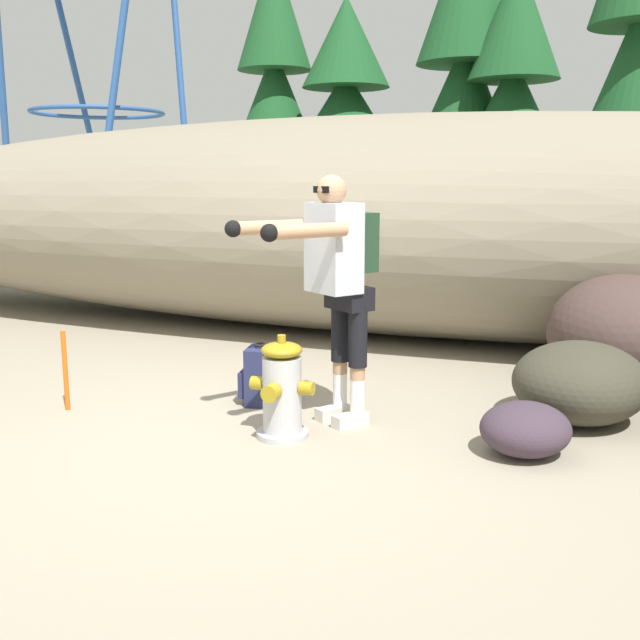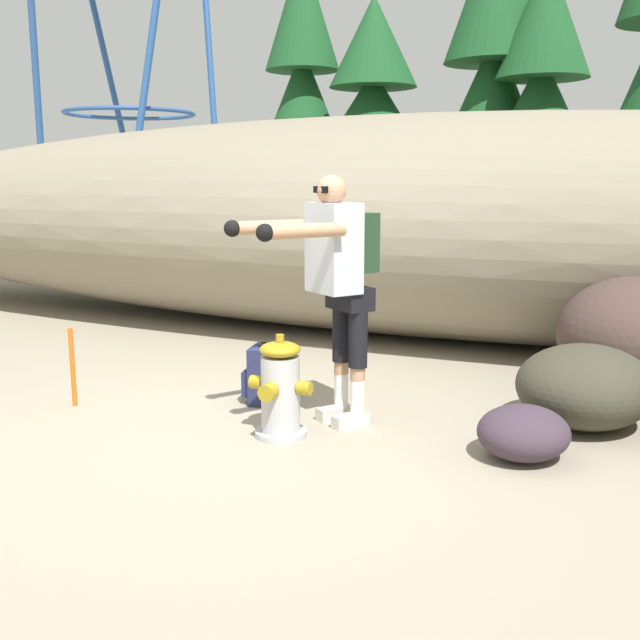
{
  "view_description": "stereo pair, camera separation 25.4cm",
  "coord_description": "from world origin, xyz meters",
  "px_view_note": "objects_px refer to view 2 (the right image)",
  "views": [
    {
      "loc": [
        2.08,
        -4.13,
        1.7
      ],
      "look_at": [
        0.4,
        0.43,
        0.75
      ],
      "focal_mm": 40.93,
      "sensor_mm": 36.0,
      "label": 1
    },
    {
      "loc": [
        2.32,
        -4.04,
        1.7
      ],
      "look_at": [
        0.4,
        0.43,
        0.75
      ],
      "focal_mm": 40.93,
      "sensor_mm": 36.0,
      "label": 2
    }
  ],
  "objects_px": {
    "fire_hydrant": "(280,391)",
    "survey_stake": "(73,367)",
    "utility_worker": "(337,270)",
    "spare_backpack": "(264,375)",
    "boulder_small": "(585,386)",
    "boulder_outlier": "(523,433)",
    "boulder_mid": "(634,337)"
  },
  "relations": [
    {
      "from": "utility_worker",
      "to": "boulder_mid",
      "type": "distance_m",
      "value": 2.52
    },
    {
      "from": "spare_backpack",
      "to": "boulder_outlier",
      "type": "relative_size",
      "value": 0.82
    },
    {
      "from": "fire_hydrant",
      "to": "survey_stake",
      "type": "height_order",
      "value": "fire_hydrant"
    },
    {
      "from": "boulder_mid",
      "to": "survey_stake",
      "type": "distance_m",
      "value": 4.33
    },
    {
      "from": "boulder_outlier",
      "to": "utility_worker",
      "type": "bearing_deg",
      "value": 174.04
    },
    {
      "from": "fire_hydrant",
      "to": "boulder_small",
      "type": "relative_size",
      "value": 0.71
    },
    {
      "from": "survey_stake",
      "to": "fire_hydrant",
      "type": "bearing_deg",
      "value": 0.62
    },
    {
      "from": "utility_worker",
      "to": "boulder_small",
      "type": "bearing_deg",
      "value": 146.31
    },
    {
      "from": "fire_hydrant",
      "to": "utility_worker",
      "type": "xyz_separation_m",
      "value": [
        0.25,
        0.37,
        0.77
      ]
    },
    {
      "from": "spare_backpack",
      "to": "boulder_outlier",
      "type": "distance_m",
      "value": 2.03
    },
    {
      "from": "fire_hydrant",
      "to": "survey_stake",
      "type": "distance_m",
      "value": 1.73
    },
    {
      "from": "fire_hydrant",
      "to": "boulder_mid",
      "type": "xyz_separation_m",
      "value": [
        2.13,
        1.92,
        0.16
      ]
    },
    {
      "from": "utility_worker",
      "to": "spare_backpack",
      "type": "height_order",
      "value": "utility_worker"
    },
    {
      "from": "utility_worker",
      "to": "boulder_outlier",
      "type": "relative_size",
      "value": 2.99
    },
    {
      "from": "spare_backpack",
      "to": "boulder_mid",
      "type": "bearing_deg",
      "value": -164.43
    },
    {
      "from": "spare_backpack",
      "to": "utility_worker",
      "type": "bearing_deg",
      "value": 148.55
    },
    {
      "from": "spare_backpack",
      "to": "boulder_small",
      "type": "height_order",
      "value": "boulder_small"
    },
    {
      "from": "boulder_small",
      "to": "survey_stake",
      "type": "xyz_separation_m",
      "value": [
        -3.57,
        -1.04,
        0.01
      ]
    },
    {
      "from": "boulder_small",
      "to": "boulder_outlier",
      "type": "relative_size",
      "value": 1.7
    },
    {
      "from": "spare_backpack",
      "to": "boulder_outlier",
      "type": "xyz_separation_m",
      "value": [
        1.99,
        -0.39,
        -0.05
      ]
    },
    {
      "from": "fire_hydrant",
      "to": "boulder_outlier",
      "type": "bearing_deg",
      "value": 8.69
    },
    {
      "from": "utility_worker",
      "to": "spare_backpack",
      "type": "distance_m",
      "value": 1.14
    },
    {
      "from": "utility_worker",
      "to": "spare_backpack",
      "type": "relative_size",
      "value": 3.66
    },
    {
      "from": "boulder_mid",
      "to": "utility_worker",
      "type": "bearing_deg",
      "value": -140.54
    },
    {
      "from": "spare_backpack",
      "to": "boulder_small",
      "type": "bearing_deg",
      "value": 178.64
    },
    {
      "from": "spare_backpack",
      "to": "boulder_small",
      "type": "distance_m",
      "value": 2.32
    },
    {
      "from": "boulder_mid",
      "to": "boulder_small",
      "type": "xyz_separation_m",
      "value": [
        -0.29,
        -0.9,
        -0.19
      ]
    },
    {
      "from": "utility_worker",
      "to": "boulder_mid",
      "type": "relative_size",
      "value": 1.35
    },
    {
      "from": "fire_hydrant",
      "to": "boulder_mid",
      "type": "relative_size",
      "value": 0.54
    },
    {
      "from": "spare_backpack",
      "to": "boulder_mid",
      "type": "distance_m",
      "value": 2.9
    },
    {
      "from": "fire_hydrant",
      "to": "boulder_mid",
      "type": "distance_m",
      "value": 2.88
    },
    {
      "from": "boulder_mid",
      "to": "boulder_outlier",
      "type": "height_order",
      "value": "boulder_mid"
    }
  ]
}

